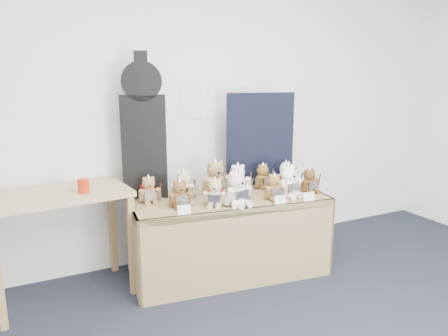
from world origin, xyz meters
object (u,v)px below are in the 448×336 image
teddy_back_far_left (149,191)px  teddy_front_far_right (288,182)px  teddy_front_left (215,194)px  teddy_back_right (263,177)px  side_table (59,209)px  teddy_front_centre (237,190)px  teddy_back_centre_left (216,179)px  guitar_case (143,128)px  teddy_back_end (286,175)px  red_cup (83,186)px  teddy_back_centre_right (238,180)px  teddy_front_end (309,182)px  teddy_front_far_left (180,195)px  teddy_back_left (184,186)px  display_table (231,216)px  teddy_front_right (274,188)px

teddy_back_far_left → teddy_front_far_right: bearing=-13.7°
teddy_front_left → teddy_back_right: teddy_back_right is taller
side_table → teddy_back_far_left: bearing=-9.0°
teddy_front_left → teddy_front_far_right: 0.66m
teddy_front_centre → teddy_back_centre_left: teddy_back_centre_left is taller
teddy_back_right → guitar_case: bearing=154.1°
side_table → teddy_back_far_left: 0.68m
teddy_back_end → side_table: bearing=157.0°
guitar_case → teddy_back_end: 1.34m
red_cup → teddy_back_far_left: 0.53m
teddy_front_far_right → teddy_back_centre_right: 0.43m
red_cup → teddy_front_end: (1.83, -0.28, -0.11)m
teddy_front_far_left → teddy_back_centre_left: size_ratio=0.74×
teddy_back_far_left → guitar_case: bearing=87.6°
teddy_back_far_left → side_table: bearing=-179.1°
teddy_back_end → teddy_back_centre_right: bearing=158.8°
teddy_front_end → teddy_back_left: 1.09m
display_table → teddy_back_end: size_ratio=6.48×
guitar_case → teddy_front_left: size_ratio=4.74×
display_table → teddy_front_far_left: teddy_front_far_left is taller
teddy_front_right → teddy_back_far_left: (-0.94, 0.39, -0.00)m
guitar_case → teddy_back_centre_right: (0.75, -0.23, -0.47)m
side_table → teddy_back_far_left: size_ratio=4.34×
red_cup → teddy_back_centre_left: 1.09m
guitar_case → teddy_back_left: size_ratio=4.36×
side_table → teddy_back_left: bearing=-10.4°
teddy_back_left → red_cup: bearing=-145.3°
guitar_case → teddy_front_left: 0.79m
teddy_front_end → teddy_front_far_right: bearing=-178.0°
teddy_front_centre → teddy_back_far_left: 0.71m
side_table → teddy_back_end: size_ratio=3.99×
teddy_front_left → teddy_front_far_right: size_ratio=0.81×
teddy_front_left → teddy_back_end: teddy_back_end is taller
guitar_case → teddy_front_centre: guitar_case is taller
teddy_back_centre_left → teddy_back_centre_right: (0.19, -0.04, -0.02)m
teddy_front_far_right → side_table: bearing=158.1°
teddy_front_end → teddy_back_far_left: size_ratio=1.00×
display_table → teddy_back_far_left: 0.71m
teddy_front_centre → teddy_back_far_left: size_ratio=1.32×
display_table → teddy_back_right: size_ratio=6.75×
teddy_front_right → teddy_back_far_left: same height
side_table → guitar_case: (0.69, 0.10, 0.55)m
guitar_case → teddy_front_centre: bearing=-26.5°
side_table → guitar_case: guitar_case is taller
side_table → teddy_back_left: (0.96, -0.09, 0.08)m
red_cup → teddy_front_far_left: (0.68, -0.17, -0.11)m
teddy_front_far_left → teddy_front_left: teddy_front_left is taller
red_cup → teddy_back_far_left: bearing=7.0°
teddy_front_far_left → teddy_back_centre_right: teddy_back_centre_right is taller
teddy_back_centre_left → teddy_front_right: bearing=-39.3°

